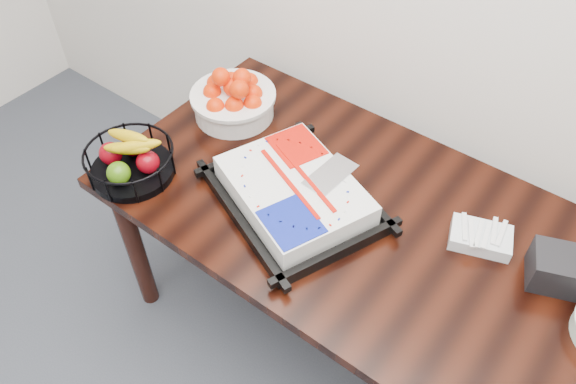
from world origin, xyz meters
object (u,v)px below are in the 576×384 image
Objects in this scene: fruit_basket at (130,160)px; napkin_box at (558,269)px; cake_tray at (294,193)px; table at (375,239)px; tangerine_bowl at (233,96)px.

fruit_basket is 1.34m from napkin_box.
table is at bearing 21.03° from cake_tray.
fruit_basket reaches higher than napkin_box.
cake_tray is 0.79m from napkin_box.
cake_tray is at bearing -164.39° from napkin_box.
table is at bearing 22.45° from fruit_basket.
table is 5.73× the size of tangerine_bowl.
tangerine_bowl reaches higher than table.
tangerine_bowl is 1.06× the size of fruit_basket.
table is 0.30m from cake_tray.
napkin_box is at bearing 15.61° from cake_tray.
tangerine_bowl is (-0.70, 0.13, 0.17)m from table.
cake_tray is at bearing 23.15° from fruit_basket.
fruit_basket is at bearing -98.40° from tangerine_bowl.
napkin_box is (1.27, 0.43, -0.01)m from fruit_basket.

